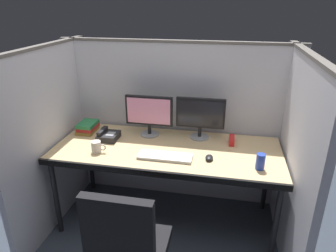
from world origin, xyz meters
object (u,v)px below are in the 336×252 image
Objects in this scene: monitor_right at (200,115)px; keyboard_main at (165,156)px; soda_can at (260,162)px; desk at (167,154)px; monitor_left at (149,113)px; book_stack at (88,127)px; coffee_mug at (97,147)px; red_stapler at (232,140)px; desk_phone at (108,136)px; computer_mouse at (209,158)px.

monitor_right is 0.53m from keyboard_main.
monitor_right reaches higher than soda_can.
desk is 15.57× the size of soda_can.
monitor_left is 1.97× the size of book_stack.
monitor_left is 0.46m from monitor_right.
monitor_left is at bearing 50.90° from coffee_mug.
desk is at bearing -132.64° from monitor_right.
book_stack is 1.34m from red_stapler.
keyboard_main is at bearing -143.95° from red_stapler.
coffee_mug is 0.66× the size of desk_phone.
monitor_left is at bearing 147.53° from computer_mouse.
desk_phone is (-0.92, 0.21, 0.02)m from computer_mouse.
keyboard_main reaches higher than desk.
computer_mouse is 0.94m from desk_phone.
monitor_left and monitor_right have the same top height.
desk is 12.67× the size of red_stapler.
computer_mouse is 0.92m from coffee_mug.
coffee_mug is (-0.34, -0.42, -0.17)m from monitor_left.
desk is 0.42m from monitor_left.
monitor_right is 1.97× the size of book_stack.
book_stack and coffee_mug have the same top height.
coffee_mug is at bearing -162.44° from desk.
coffee_mug is 1.29m from soda_can.
keyboard_main is 0.62m from desk_phone.
desk is 0.39m from computer_mouse.
coffee_mug is at bearing -129.10° from monitor_left.
desk_phone is (-0.80, -0.19, -0.18)m from monitor_right.
soda_can is at bearing -2.63° from keyboard_main.
soda_can is (1.30, -0.28, 0.03)m from desk_phone.
soda_can is at bearing -0.86° from coffee_mug.
computer_mouse is at bearing -12.72° from desk_phone.
monitor_right is at bearing 47.36° from desk.
red_stapler reaches higher than desk.
book_stack is at bearing 164.32° from computer_mouse.
book_stack is 1.46× the size of red_stapler.
coffee_mug reaches higher than red_stapler.
monitor_left is at bearing 130.87° from desk.
monitor_left is 2.87× the size of red_stapler.
keyboard_main is 0.72m from soda_can.
monitor_right is at bearing 169.02° from red_stapler.
red_stapler reaches higher than keyboard_main.
computer_mouse is at bearing -116.73° from red_stapler.
monitor_left reaches higher than book_stack.
book_stack is 1.79× the size of soda_can.
coffee_mug is at bearing -88.98° from desk_phone.
desk is 10.00× the size of desk_phone.
keyboard_main is 4.48× the size of computer_mouse.
desk is at bearing -14.29° from book_stack.
monitor_left reaches higher than desk_phone.
book_stack is at bearing 165.57° from soda_can.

